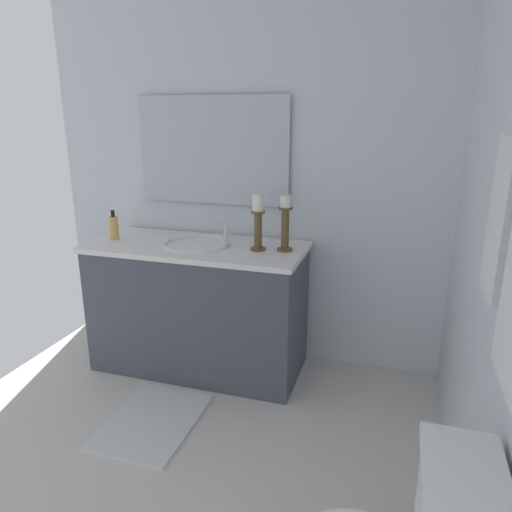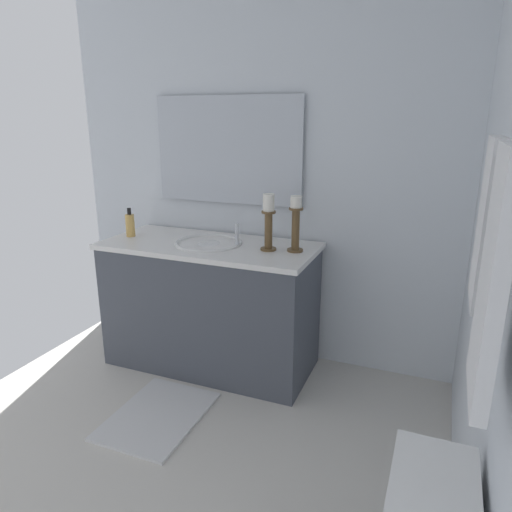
% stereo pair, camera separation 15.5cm
% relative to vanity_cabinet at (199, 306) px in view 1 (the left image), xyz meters
% --- Properties ---
extents(floor, '(2.42, 2.54, 0.02)m').
position_rel_vanity_cabinet_xyz_m(floor, '(0.89, 0.19, -0.41)').
color(floor, beige).
rests_on(floor, ground).
extents(wall_back, '(2.42, 0.04, 2.45)m').
position_rel_vanity_cabinet_xyz_m(wall_back, '(0.89, 1.45, 0.83)').
color(wall_back, silver).
rests_on(wall_back, ground).
extents(wall_left, '(0.04, 2.54, 2.45)m').
position_rel_vanity_cabinet_xyz_m(wall_left, '(-0.33, 0.19, 0.83)').
color(wall_left, silver).
rests_on(wall_left, ground).
extents(vanity_cabinet, '(0.58, 1.29, 0.79)m').
position_rel_vanity_cabinet_xyz_m(vanity_cabinet, '(0.00, 0.00, 0.00)').
color(vanity_cabinet, '#474C56').
rests_on(vanity_cabinet, ground).
extents(sink_basin, '(0.40, 0.40, 0.24)m').
position_rel_vanity_cabinet_xyz_m(sink_basin, '(0.00, 0.00, 0.36)').
color(sink_basin, white).
rests_on(sink_basin, vanity_cabinet).
extents(mirror, '(0.02, 0.97, 0.65)m').
position_rel_vanity_cabinet_xyz_m(mirror, '(-0.28, 0.00, 0.92)').
color(mirror, silver).
extents(candle_holder_tall, '(0.09, 0.09, 0.31)m').
position_rel_vanity_cabinet_xyz_m(candle_holder_tall, '(-0.04, 0.53, 0.56)').
color(candle_holder_tall, brown).
rests_on(candle_holder_tall, vanity_cabinet).
extents(candle_holder_short, '(0.09, 0.09, 0.32)m').
position_rel_vanity_cabinet_xyz_m(candle_holder_short, '(-0.00, 0.38, 0.57)').
color(candle_holder_short, brown).
rests_on(candle_holder_short, vanity_cabinet).
extents(soap_bottle, '(0.06, 0.06, 0.18)m').
position_rel_vanity_cabinet_xyz_m(soap_bottle, '(0.03, -0.54, 0.47)').
color(soap_bottle, '#E5B259').
rests_on(soap_bottle, vanity_cabinet).
extents(towel_near_vanity, '(0.20, 0.03, 0.41)m').
position_rel_vanity_cabinet_xyz_m(towel_near_vanity, '(1.17, 1.38, 0.88)').
color(towel_near_vanity, white).
rests_on(towel_near_vanity, towel_bar).
extents(bath_mat, '(0.60, 0.44, 0.02)m').
position_rel_vanity_cabinet_xyz_m(bath_mat, '(0.62, 0.00, -0.39)').
color(bath_mat, silver).
rests_on(bath_mat, ground).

